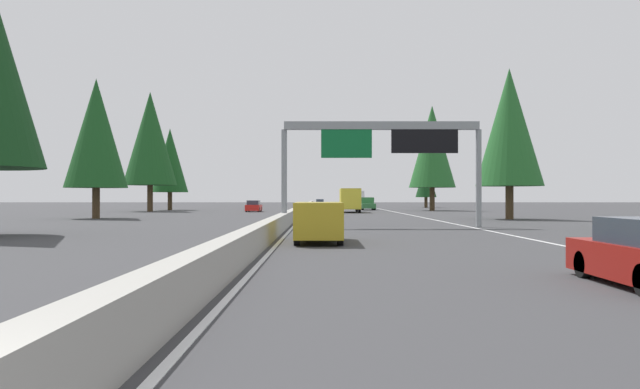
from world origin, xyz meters
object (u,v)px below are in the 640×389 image
at_px(conifer_right_distant, 426,179).
at_px(conifer_right_far, 432,147).
at_px(pickup_far_left, 368,204).
at_px(sedan_distant_b, 320,203).
at_px(sign_gantry_overhead, 384,143).
at_px(bus_mid_center, 356,198).
at_px(conifer_right_mid, 509,127).
at_px(minivan_mid_right, 319,220).
at_px(conifer_left_near, 96,133).
at_px(conifer_left_mid, 150,139).
at_px(conifer_left_far, 170,160).
at_px(box_truck_far_right, 350,199).
at_px(oncoming_near, 254,206).

bearing_deg(conifer_right_distant, conifer_right_far, 172.32).
xyz_separation_m(pickup_far_left, sedan_distant_b, (35.04, 7.11, -0.23)).
xyz_separation_m(sign_gantry_overhead, bus_mid_center, (83.29, -3.00, -3.60)).
height_order(bus_mid_center, conifer_right_mid, conifer_right_mid).
height_order(minivan_mid_right, conifer_left_near, conifer_left_near).
distance_m(conifer_right_distant, conifer_left_mid, 51.09).
xyz_separation_m(conifer_right_distant, conifer_left_far, (-21.04, 40.92, 2.06)).
xyz_separation_m(conifer_right_far, conifer_left_far, (3.23, 37.65, -1.75)).
bearing_deg(minivan_mid_right, conifer_right_distant, -12.62).
xyz_separation_m(pickup_far_left, conifer_left_near, (-37.02, 26.89, 6.65)).
distance_m(box_truck_far_right, pickup_far_left, 15.13).
relative_size(box_truck_far_right, conifer_right_mid, 0.65).
bearing_deg(oncoming_near, conifer_right_mid, 42.44).
bearing_deg(conifer_right_distant, pickup_far_left, 148.18).
distance_m(minivan_mid_right, box_truck_far_right, 51.11).
height_order(pickup_far_left, conifer_right_far, conifer_right_far).
xyz_separation_m(box_truck_far_right, conifer_right_far, (9.78, -12.05, 7.38)).
height_order(conifer_left_mid, conifer_left_far, conifer_left_mid).
relative_size(oncoming_near, conifer_right_mid, 0.34).
distance_m(minivan_mid_right, oncoming_near, 54.82).
distance_m(pickup_far_left, sedan_distant_b, 35.76).
relative_size(bus_mid_center, conifer_right_mid, 0.89).
bearing_deg(conifer_right_mid, conifer_left_mid, 53.55).
distance_m(conifer_left_near, conifer_left_far, 35.35).
relative_size(sedan_distant_b, conifer_right_mid, 0.34).
bearing_deg(conifer_left_near, sign_gantry_overhead, -123.20).
relative_size(sedan_distant_b, conifer_left_mid, 0.28).
height_order(sign_gantry_overhead, bus_mid_center, sign_gantry_overhead).
bearing_deg(conifer_right_far, conifer_left_far, 85.10).
bearing_deg(conifer_left_mid, conifer_right_mid, -126.45).
bearing_deg(conifer_left_mid, pickup_far_left, -70.98).
distance_m(sign_gantry_overhead, pickup_far_left, 52.95).
relative_size(sign_gantry_overhead, conifer_left_mid, 0.80).
xyz_separation_m(pickup_far_left, conifer_right_mid, (-38.78, -9.22, 6.98)).
relative_size(sign_gantry_overhead, conifer_right_far, 0.86).
bearing_deg(bus_mid_center, sign_gantry_overhead, 177.94).
bearing_deg(box_truck_far_right, bus_mid_center, -4.28).
distance_m(pickup_far_left, conifer_left_far, 29.68).
height_order(sign_gantry_overhead, conifer_right_mid, conifer_right_mid).
bearing_deg(sedan_distant_b, bus_mid_center, -121.75).
relative_size(bus_mid_center, conifer_left_far, 0.97).
relative_size(sign_gantry_overhead, conifer_left_far, 1.06).
relative_size(box_truck_far_right, conifer_right_distant, 1.00).
xyz_separation_m(minivan_mid_right, oncoming_near, (54.14, 8.60, -0.27)).
relative_size(box_truck_far_right, bus_mid_center, 0.74).
bearing_deg(minivan_mid_right, conifer_left_near, 34.65).
xyz_separation_m(box_truck_far_right, bus_mid_center, (45.35, -3.39, 0.11)).
bearing_deg(conifer_left_near, oncoming_near, -23.80).
relative_size(pickup_far_left, oncoming_near, 1.27).
distance_m(pickup_far_left, conifer_left_near, 46.23).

